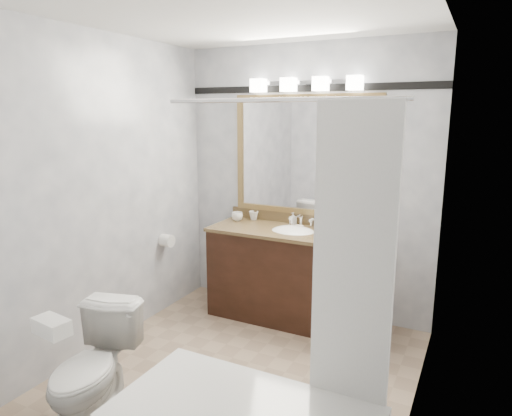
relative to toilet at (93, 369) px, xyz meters
The scene contains 14 objects.
room 1.36m from the toilet, 58.02° to the left, with size 2.42×2.62×2.52m.
vanity 1.96m from the toilet, 73.98° to the left, with size 1.53×0.58×0.97m.
mirror 2.50m from the toilet, 75.87° to the left, with size 1.40×0.04×1.10m.
vanity_light_bar 2.80m from the toilet, 75.52° to the left, with size 1.02×0.14×0.12m.
accent_stripe 2.83m from the toilet, 75.94° to the left, with size 2.40×0.01×0.06m, color black.
tp_roll 1.68m from the toilet, 111.36° to the left, with size 0.12×0.12×0.11m, color white.
toilet is the anchor object (origin of this frame).
tissue_box 0.47m from the toilet, 90.00° to the right, with size 0.21×0.12×0.09m, color white.
coffee_maker 2.26m from the toilet, 62.79° to the left, with size 0.18×0.23×0.35m.
cup_left 2.07m from the toilet, 92.64° to the left, with size 0.11×0.11×0.08m, color white.
cup_right 2.17m from the toilet, 89.10° to the left, with size 0.09×0.09×0.09m, color white.
soap_bottle_a 2.22m from the toilet, 77.89° to the left, with size 0.05×0.05×0.11m, color white.
soap_bottle_b 2.28m from the toilet, 69.94° to the left, with size 0.06×0.06×0.08m, color white.
soap_bar 2.14m from the toilet, 74.60° to the left, with size 0.08×0.05×0.02m, color beige.
Camera 1 is at (1.48, -2.66, 1.89)m, focal length 32.00 mm.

